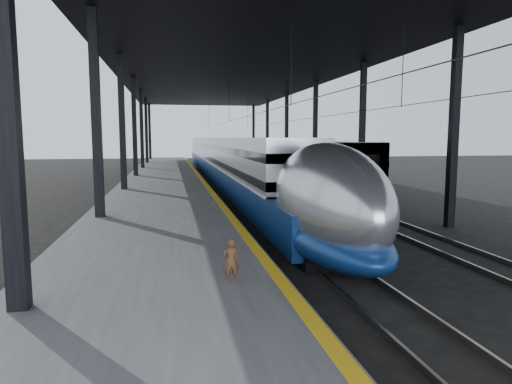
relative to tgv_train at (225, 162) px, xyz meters
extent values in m
plane|color=black|center=(-2.00, -27.93, -1.92)|extent=(160.00, 160.00, 0.00)
cube|color=#4C4C4F|center=(-5.50, -7.93, -1.42)|extent=(6.00, 80.00, 1.00)
cube|color=gold|center=(-2.70, -7.93, -0.92)|extent=(0.30, 80.00, 0.01)
cube|color=slate|center=(-0.72, -7.93, -1.84)|extent=(0.08, 80.00, 0.16)
cube|color=slate|center=(0.72, -7.93, -1.84)|extent=(0.08, 80.00, 0.16)
cube|color=slate|center=(4.28, -7.93, -1.84)|extent=(0.08, 80.00, 0.16)
cube|color=slate|center=(5.72, -7.93, -1.84)|extent=(0.08, 80.00, 0.16)
cube|color=black|center=(-7.80, -32.93, 2.58)|extent=(0.35, 0.35, 9.00)
cube|color=black|center=(-7.80, -22.93, 2.58)|extent=(0.35, 0.35, 9.00)
cube|color=black|center=(7.60, -22.93, 2.58)|extent=(0.35, 0.35, 9.00)
cube|color=black|center=(-7.80, -12.93, 2.58)|extent=(0.35, 0.35, 9.00)
cube|color=black|center=(7.60, -12.93, 2.58)|extent=(0.35, 0.35, 9.00)
cube|color=black|center=(-7.80, -2.93, 2.58)|extent=(0.35, 0.35, 9.00)
cube|color=black|center=(7.60, -2.93, 2.58)|extent=(0.35, 0.35, 9.00)
cube|color=black|center=(-7.80, 7.07, 2.58)|extent=(0.35, 0.35, 9.00)
cube|color=black|center=(7.60, 7.07, 2.58)|extent=(0.35, 0.35, 9.00)
cube|color=black|center=(-7.80, 17.07, 2.58)|extent=(0.35, 0.35, 9.00)
cube|color=black|center=(7.60, 17.07, 2.58)|extent=(0.35, 0.35, 9.00)
cube|color=black|center=(-7.80, 27.07, 2.58)|extent=(0.35, 0.35, 9.00)
cube|color=black|center=(7.60, 27.07, 2.58)|extent=(0.35, 0.35, 9.00)
cube|color=black|center=(-0.10, -7.93, 7.33)|extent=(18.00, 75.00, 0.45)
cylinder|color=slate|center=(0.00, -7.93, 3.58)|extent=(0.03, 74.00, 0.03)
cylinder|color=slate|center=(5.00, -7.93, 3.58)|extent=(0.03, 74.00, 0.03)
cube|color=#B8BABF|center=(0.00, 4.02, 0.28)|extent=(2.77, 57.00, 3.82)
cube|color=navy|center=(0.00, 2.52, -0.92)|extent=(2.85, 62.00, 1.48)
cube|color=silver|center=(0.00, 4.02, -0.15)|extent=(2.87, 57.00, 0.10)
cube|color=black|center=(0.00, 4.02, 1.38)|extent=(2.81, 57.00, 0.40)
cube|color=black|center=(0.00, 4.02, 0.28)|extent=(2.81, 57.00, 0.40)
ellipsoid|color=#B8BABF|center=(0.00, -27.48, 0.13)|extent=(2.77, 8.40, 3.82)
ellipsoid|color=navy|center=(0.00, -27.48, -0.97)|extent=(2.85, 8.40, 1.62)
ellipsoid|color=black|center=(0.00, -30.08, 0.90)|extent=(1.43, 2.20, 0.86)
cube|color=black|center=(0.00, -27.48, -1.72)|extent=(2.10, 2.60, 0.40)
cube|color=black|center=(0.00, -5.48, -1.72)|extent=(2.10, 2.60, 0.40)
cube|color=navy|center=(5.00, -10.25, 0.05)|extent=(2.76, 18.00, 3.75)
cube|color=gray|center=(5.00, -18.65, 0.05)|extent=(2.81, 1.20, 3.80)
cube|color=black|center=(5.00, -19.27, 0.89)|extent=(1.68, 0.06, 0.84)
cube|color=#AC0D29|center=(5.00, -19.27, -0.39)|extent=(1.18, 0.06, 0.54)
cube|color=gray|center=(5.00, 8.75, 0.05)|extent=(2.76, 18.00, 3.75)
cube|color=gray|center=(5.00, 27.75, 0.05)|extent=(2.76, 18.00, 3.75)
cube|color=black|center=(5.00, -16.25, -1.74)|extent=(2.17, 2.40, 0.36)
cube|color=black|center=(5.00, 5.75, -1.74)|extent=(2.17, 2.40, 0.36)
imported|color=#55361C|center=(-3.78, -32.15, -0.44)|extent=(0.36, 0.24, 0.96)
camera|label=1|loc=(-5.04, -41.65, 2.20)|focal=32.00mm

